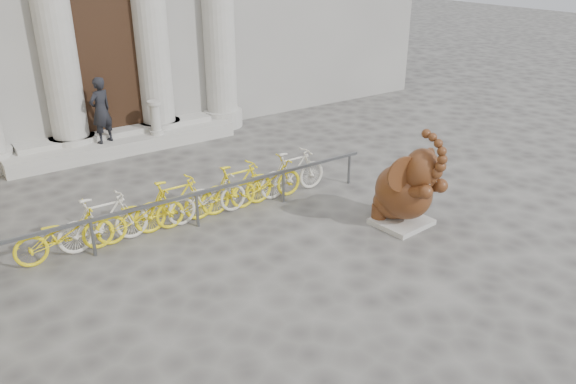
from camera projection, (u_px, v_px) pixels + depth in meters
ground at (352, 336)px, 7.90m from camera, size 80.00×80.00×0.00m
entrance_steps at (124, 143)px, 14.93m from camera, size 6.00×1.20×0.36m
elephant_statue at (406, 190)px, 10.72m from camera, size 1.35×1.54×2.03m
bike_rack at (190, 199)px, 10.93m from camera, size 8.00×0.53×1.00m
pedestrian at (101, 110)px, 14.11m from camera, size 0.72×0.62×1.68m
balustrade_post at (156, 119)px, 14.89m from camera, size 0.37×0.37×0.91m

